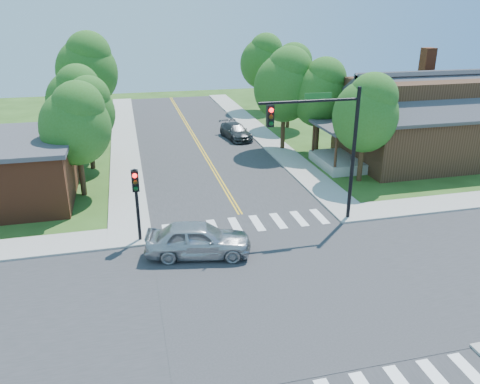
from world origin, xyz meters
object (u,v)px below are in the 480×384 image
object	(u,v)px
signal_mast_ne	(325,135)
car_silver	(198,240)
house_ne	(418,117)
car_dgrey	(236,132)
signal_pole_nw	(136,192)

from	to	relation	value
signal_mast_ne	car_silver	xyz separation A→B (m)	(-6.91, -2.09, -4.02)
house_ne	car_dgrey	world-z (taller)	house_ne
signal_pole_nw	house_ne	bearing A→B (deg)	22.69
signal_mast_ne	house_ne	bearing A→B (deg)	37.68
car_silver	house_ne	bearing A→B (deg)	-47.78
signal_mast_ne	house_ne	xyz separation A→B (m)	(11.19, 8.65, -1.52)
car_silver	car_dgrey	distance (m)	20.97
signal_mast_ne	car_dgrey	world-z (taller)	signal_mast_ne
signal_mast_ne	signal_pole_nw	size ratio (longest dim) A/B	1.89
house_ne	car_silver	distance (m)	21.20
house_ne	car_silver	world-z (taller)	house_ne
signal_mast_ne	house_ne	distance (m)	14.23
signal_mast_ne	house_ne	world-z (taller)	signal_mast_ne
signal_mast_ne	car_silver	bearing A→B (deg)	-163.19
signal_mast_ne	house_ne	size ratio (longest dim) A/B	0.55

